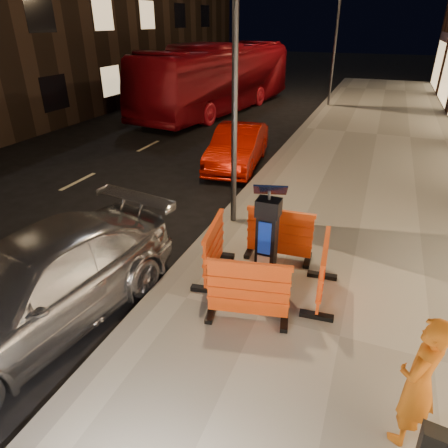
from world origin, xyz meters
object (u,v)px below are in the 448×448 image
at_px(barrier_front, 248,291).
at_px(parking_kiosk, 267,239).
at_px(barrier_bldgside, 323,271).
at_px(barrier_back, 280,234).
at_px(car_red, 237,166).
at_px(bus_doubledecker, 219,111).
at_px(man, 419,382).
at_px(barrier_kerbside, 214,249).
at_px(car_silver, 45,324).

bearing_deg(barrier_front, parking_kiosk, 78.42).
bearing_deg(barrier_bldgside, barrier_back, 40.42).
bearing_deg(car_red, bus_doubledecker, 108.80).
height_order(parking_kiosk, barrier_bldgside, parking_kiosk).
bearing_deg(barrier_back, bus_doubledecker, 112.75).
relative_size(bus_doubledecker, man, 7.25).
relative_size(barrier_front, barrier_kerbside, 1.00).
xyz_separation_m(barrier_front, barrier_back, (0.00, 1.90, 0.00)).
xyz_separation_m(barrier_kerbside, barrier_bldgside, (1.90, 0.00, 0.00)).
relative_size(parking_kiosk, car_red, 0.46).
relative_size(barrier_bldgside, car_silver, 0.26).
bearing_deg(parking_kiosk, barrier_bldgside, -6.58).
height_order(barrier_front, barrier_kerbside, same).
height_order(barrier_front, barrier_back, same).
bearing_deg(barrier_bldgside, barrier_front, 130.42).
bearing_deg(man, bus_doubledecker, -124.57).
bearing_deg(barrier_front, barrier_back, 78.42).
xyz_separation_m(barrier_kerbside, car_silver, (-2.02, -2.08, -0.65)).
relative_size(barrier_kerbside, barrier_bldgside, 1.00).
distance_m(car_red, bus_doubledecker, 8.93).
bearing_deg(parking_kiosk, barrier_kerbside, 173.42).
height_order(car_silver, car_red, car_silver).
bearing_deg(car_red, parking_kiosk, -73.48).
xyz_separation_m(car_silver, car_red, (0.28, 8.27, 0.00)).
xyz_separation_m(barrier_back, car_silver, (-2.97, -3.03, -0.65)).
height_order(barrier_bldgside, car_red, barrier_bldgside).
height_order(barrier_back, car_red, barrier_back).
xyz_separation_m(parking_kiosk, barrier_front, (-0.00, -0.95, -0.40)).
bearing_deg(parking_kiosk, car_silver, -151.65).
height_order(car_red, bus_doubledecker, bus_doubledecker).
bearing_deg(man, parking_kiosk, -107.16).
distance_m(barrier_back, car_red, 5.93).
xyz_separation_m(barrier_front, car_silver, (-2.97, -1.13, -0.65)).
distance_m(car_red, man, 9.75).
distance_m(barrier_bldgside, car_red, 7.21).
relative_size(barrier_bldgside, car_red, 0.33).
bearing_deg(barrier_kerbside, bus_doubledecker, 12.98).
bearing_deg(car_red, car_silver, -98.92).
xyz_separation_m(barrier_back, barrier_kerbside, (-0.95, -0.95, 0.00)).
distance_m(barrier_kerbside, barrier_bldgside, 1.90).
distance_m(parking_kiosk, barrier_back, 1.03).
distance_m(car_silver, man, 5.28).
relative_size(barrier_front, car_silver, 0.26).
relative_size(car_silver, car_red, 1.25).
height_order(car_silver, man, man).
distance_m(car_silver, bus_doubledecker, 16.70).
bearing_deg(barrier_bldgside, bus_doubledecker, 23.28).
relative_size(barrier_kerbside, car_silver, 0.26).
xyz_separation_m(parking_kiosk, man, (2.22, -2.18, -0.09)).
bearing_deg(barrier_back, car_red, 113.60).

